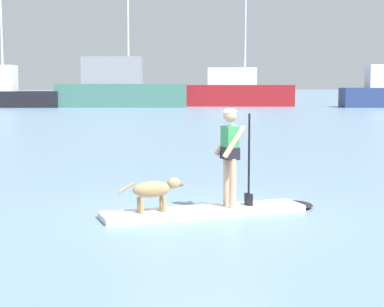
% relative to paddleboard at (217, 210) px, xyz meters
% --- Properties ---
extents(ground_plane, '(400.00, 400.00, 0.00)m').
position_rel_paddleboard_xyz_m(ground_plane, '(-0.23, -0.03, -0.05)').
color(ground_plane, slate).
extents(paddleboard, '(3.75, 1.17, 0.10)m').
position_rel_paddleboard_xyz_m(paddleboard, '(0.00, 0.00, 0.00)').
color(paddleboard, silver).
rests_on(paddleboard, ground_plane).
extents(person_paddler, '(0.64, 0.52, 1.64)m').
position_rel_paddleboard_xyz_m(person_paddler, '(0.24, 0.03, 1.00)').
color(person_paddler, tan).
rests_on(person_paddler, paddleboard).
extents(dog, '(1.09, 0.30, 0.54)m').
position_rel_paddleboard_xyz_m(dog, '(-1.06, -0.15, 0.41)').
color(dog, '#997A51').
rests_on(dog, paddleboard).
extents(moored_boat_port, '(12.10, 5.81, 11.15)m').
position_rel_paddleboard_xyz_m(moored_boat_port, '(2.50, 47.57, 1.65)').
color(moored_boat_port, '#3F7266').
rests_on(moored_boat_port, ground_plane).
extents(moored_boat_starboard, '(10.50, 4.88, 10.68)m').
position_rel_paddleboard_xyz_m(moored_boat_starboard, '(13.71, 47.83, 1.37)').
color(moored_boat_starboard, maroon).
rests_on(moored_boat_starboard, ground_plane).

